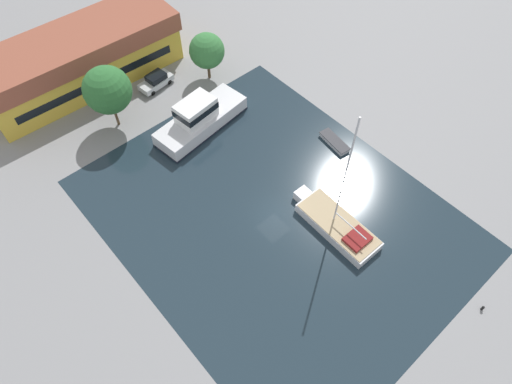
# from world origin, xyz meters

# --- Properties ---
(ground_plane) EXTENTS (440.00, 440.00, 0.00)m
(ground_plane) POSITION_xyz_m (0.00, 0.00, 0.00)
(ground_plane) COLOR gray
(water_canal) EXTENTS (27.40, 34.72, 0.01)m
(water_canal) POSITION_xyz_m (0.00, 0.00, 0.00)
(water_canal) COLOR #1E2D38
(water_canal) RESTS_ON ground
(warehouse_building) EXTENTS (23.54, 8.68, 6.18)m
(warehouse_building) POSITION_xyz_m (-3.69, 29.07, 3.13)
(warehouse_building) COLOR gold
(warehouse_building) RESTS_ON ground
(quay_tree_near_building) EXTENTS (4.10, 4.10, 5.88)m
(quay_tree_near_building) POSITION_xyz_m (7.66, 19.76, 3.82)
(quay_tree_near_building) COLOR brown
(quay_tree_near_building) RESTS_ON ground
(quay_tree_by_water) EXTENTS (5.03, 5.03, 7.44)m
(quay_tree_by_water) POSITION_xyz_m (-4.75, 20.25, 4.92)
(quay_tree_by_water) COLOR brown
(quay_tree_by_water) RESTS_ON ground
(parked_car) EXTENTS (4.34, 2.29, 1.65)m
(parked_car) POSITION_xyz_m (1.98, 22.62, 0.82)
(parked_car) COLOR silver
(parked_car) RESTS_ON ground
(sailboat_moored) EXTENTS (3.33, 9.46, 14.14)m
(sailboat_moored) POSITION_xyz_m (3.32, -4.94, 0.63)
(sailboat_moored) COLOR silver
(sailboat_moored) RESTS_ON water_canal
(motor_cruiser) EXTENTS (11.31, 5.07, 3.96)m
(motor_cruiser) POSITION_xyz_m (1.76, 13.78, 1.43)
(motor_cruiser) COLOR silver
(motor_cruiser) RESTS_ON water_canal
(small_dinghy) EXTENTS (1.78, 3.89, 0.51)m
(small_dinghy) POSITION_xyz_m (11.04, 2.38, 0.26)
(small_dinghy) COLOR silver
(small_dinghy) RESTS_ON water_canal
(mooring_bollard) EXTENTS (0.23, 0.23, 0.54)m
(mooring_bollard) POSITION_xyz_m (6.58, -18.44, 0.28)
(mooring_bollard) COLOR black
(mooring_bollard) RESTS_ON ground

